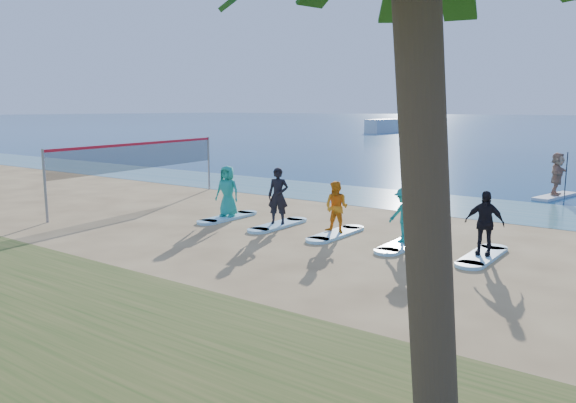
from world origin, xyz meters
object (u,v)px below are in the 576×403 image
Objects in this scene: surfboard_2 at (336,234)px; surfboard_3 at (403,244)px; volleyball_net at (140,157)px; surfboard_0 at (228,217)px; student_0 at (227,191)px; student_3 at (404,215)px; paddleboarder at (557,174)px; paddleboard at (555,196)px; student_4 at (484,223)px; boat_offshore_a at (382,133)px; student_2 at (336,207)px; surfboard_4 at (482,256)px; student_1 at (278,196)px; surfboard_1 at (278,225)px.

surfboard_3 is at bearing 0.00° from surfboard_2.
surfboard_3 is (11.70, -0.37, -1.86)m from volleyball_net.
volleyball_net is 5.39m from surfboard_0.
volleyball_net is 5.08× the size of student_0.
surfboard_2 is 2.37m from student_3.
paddleboarder is 1.03× the size of student_0.
paddleboard is 1.79× the size of student_4.
surfboard_3 is at bearing -59.62° from boat_offshore_a.
boat_offshore_a is at bearing 115.50° from surfboard_2.
boat_offshore_a is at bearing 111.87° from student_4.
volleyball_net is 11.85m from surfboard_3.
student_2 is 4.51m from surfboard_4.
student_2 is (4.44, 0.00, 0.83)m from surfboard_0.
student_0 is (0.00, 0.00, 0.93)m from surfboard_0.
volleyball_net reaches higher than student_4.
student_2 and student_3 have the same top height.
student_3 is at bearing 0.00° from surfboard_3.
boat_offshore_a is at bearing 136.41° from paddleboard.
student_1 is 2.22m from student_2.
student_0 reaches higher than surfboard_4.
student_4 is (6.65, 0.00, 0.88)m from surfboard_1.
paddleboard is 63.49m from boat_offshore_a.
student_2 reaches higher than paddleboard.
student_2 reaches higher than surfboard_3.
surfboard_2 is at bearing 180.00° from surfboard_3.
student_0 is 0.81× the size of surfboard_1.
student_2 reaches higher than surfboard_0.
surfboard_0 is at bearing 180.00° from surfboard_3.
surfboard_1 is at bearing 150.07° from paddleboarder.
surfboard_1 is at bearing 173.26° from student_4.
surfboard_4 is (2.22, 0.00, 0.00)m from surfboard_3.
surfboard_4 is 0.88m from student_4.
paddleboarder is 0.99× the size of student_1.
student_1 is (-6.14, -11.86, 0.96)m from paddleboard.
paddleboard is at bearing 98.48° from student_3.
student_0 is at bearing 173.26° from student_4.
student_2 is at bearing 0.00° from surfboard_1.
surfboard_0 is (5.04, -0.37, -1.86)m from volleyball_net.
student_3 reaches higher than boat_offshore_a.
volleyball_net is 4.11× the size of surfboard_4.
surfboard_1 is at bearing 0.00° from surfboard_0.
surfboard_2 is at bearing -22.97° from student_1.
student_0 is 0.81× the size of surfboard_4.
student_3 is at bearing -1.81° from volleyball_net.
student_1 is 1.10× the size of student_4.
volleyball_net is 17.75m from paddleboard.
volleyball_net is 9.54m from student_2.
surfboard_2 is at bearing -12.42° from student_0.
surfboard_1 is 2.22m from surfboard_2.
boat_offshore_a reaches higher than surfboard_3.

